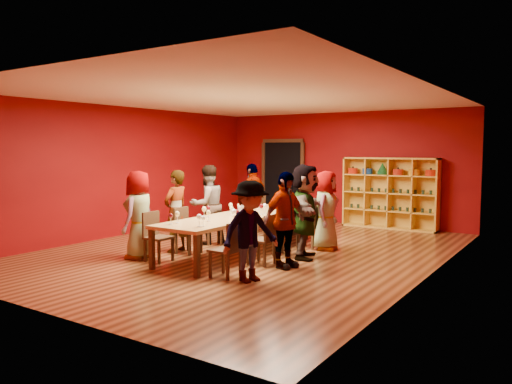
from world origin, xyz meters
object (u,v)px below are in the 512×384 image
Objects in this scene: chair_person_right_3 at (312,224)px; wine_bottle at (297,201)px; person_left_4 at (253,198)px; person_right_3 at (326,210)px; chair_person_left_0 at (155,234)px; person_left_2 at (207,205)px; shelving_unit at (390,190)px; spittoon_bowl at (241,213)px; chair_person_right_1 at (265,237)px; chair_person_left_4 at (264,212)px; tasting_table at (249,216)px; person_left_1 at (176,211)px; chair_person_left_1 at (185,228)px; person_right_1 at (285,220)px; person_right_0 at (250,231)px; chair_person_right_2 at (290,230)px; chair_person_right_0 at (229,247)px; chair_person_left_2 at (217,222)px; person_right_2 at (305,211)px; person_left_0 at (139,215)px.

wine_bottle reaches higher than chair_person_right_3.
person_left_4 reaches higher than person_right_3.
person_left_2 is (-0.25, 1.79, 0.34)m from chair_person_left_0.
shelving_unit is 4.94m from spittoon_bowl.
person_right_3 is (0.30, 1.79, 0.30)m from chair_person_right_1.
spittoon_bowl is (1.02, -2.45, 0.32)m from chair_person_left_4.
spittoon_bowl is at bearing -75.80° from tasting_table.
chair_person_left_1 is at bearing 89.27° from person_left_1.
person_right_1 reaches higher than person_left_1.
chair_person_right_1 is (-0.39, 1.05, -0.28)m from person_right_0.
person_right_3 is at bearing 126.88° from person_left_1.
chair_person_right_3 is (-0.49, -3.35, -0.49)m from shelving_unit.
person_right_0 is 1.97m from chair_person_right_2.
chair_person_left_1 is 0.57× the size of person_right_0.
chair_person_left_2 is at bearing 132.11° from chair_person_right_0.
chair_person_right_0 is at bearing -64.87° from chair_person_left_4.
person_right_3 is (2.12, 0.83, 0.30)m from chair_person_left_2.
chair_person_right_3 is at bearing 90.00° from chair_person_right_0.
chair_person_right_0 is (1.82, -2.01, 0.00)m from chair_person_left_2.
chair_person_right_1 is (0.91, -0.83, -0.20)m from tasting_table.
chair_person_right_1 is 1.84m from person_right_3.
person_right_3 reaches higher than chair_person_right_0.
person_right_2 reaches higher than chair_person_left_1.
person_left_0 reaches higher than chair_person_right_1.
chair_person_right_2 is at bearing 31.12° from person_right_0.
person_left_1 is at bearing -162.14° from spittoon_bowl.
person_left_4 reaches higher than chair_person_right_1.
person_left_0 is at bearing 101.63° from person_right_2.
person_left_1 is (0.17, 0.81, -0.01)m from person_left_0.
person_right_0 is at bearing -5.64° from chair_person_left_0.
chair_person_right_3 is at bearing 27.38° from person_right_0.
person_right_0 is 0.94× the size of person_right_1.
chair_person_left_2 is at bearing 65.40° from person_right_2.
chair_person_left_2 is 0.51× the size of person_right_2.
person_right_2 reaches higher than chair_person_left_0.
chair_person_right_0 is at bearing 34.83° from person_left_4.
chair_person_left_0 is 1.00× the size of chair_person_right_0.
person_left_1 is 0.99m from person_left_2.
chair_person_right_1 is 0.56× the size of person_right_3.
person_right_0 reaches higher than chair_person_right_1.
chair_person_left_2 and chair_person_left_4 have the same top height.
shelving_unit reaches higher than person_right_3.
person_right_3 is (2.36, 1.82, -0.01)m from person_left_1.
person_left_0 is 0.83m from person_left_1.
wine_bottle is at bearing 36.71° from person_right_0.
person_right_2 is at bearing 109.62° from person_left_1.
person_left_4 is (0.08, 3.66, 0.02)m from person_left_0.
person_right_2 is at bearing -70.87° from chair_person_right_3.
person_right_1 is at bearing 47.73° from person_left_4.
person_right_2 is (2.48, -1.97, 0.04)m from person_left_4.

